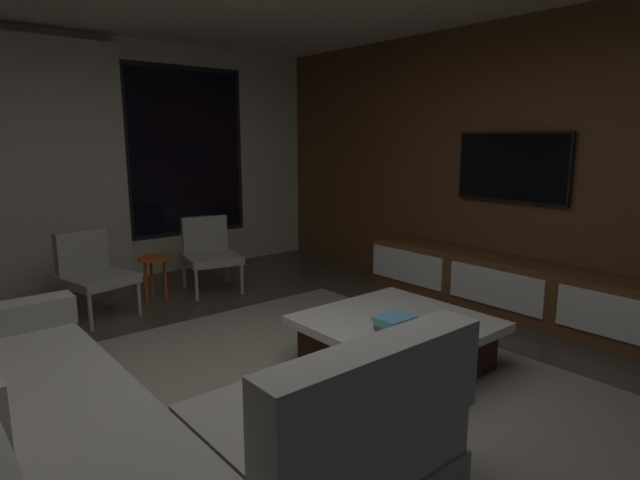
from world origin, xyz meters
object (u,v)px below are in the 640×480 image
(coffee_table, at_px, (396,342))
(mounted_tv, at_px, (512,167))
(book_stack_on_coffee_table, at_px, (396,325))
(side_stool, at_px, (154,265))
(accent_chair_near_window, at_px, (209,250))
(sectional_couch, at_px, (115,435))
(media_console, at_px, (512,288))
(accent_chair_by_curtain, at_px, (92,270))

(coffee_table, xyz_separation_m, mounted_tv, (1.86, 0.28, 1.16))
(book_stack_on_coffee_table, distance_m, side_stool, 2.81)
(accent_chair_near_window, bearing_deg, sectional_couch, -125.41)
(book_stack_on_coffee_table, distance_m, mounted_tv, 2.31)
(coffee_table, height_order, mounted_tv, mounted_tv)
(book_stack_on_coffee_table, height_order, media_console, media_console)
(accent_chair_near_window, distance_m, media_console, 3.09)
(sectional_couch, relative_size, accent_chair_near_window, 3.21)
(sectional_couch, bearing_deg, coffee_table, 2.47)
(coffee_table, distance_m, mounted_tv, 2.21)
(sectional_couch, bearing_deg, accent_chair_by_curtain, 75.16)
(coffee_table, distance_m, side_stool, 2.69)
(accent_chair_near_window, height_order, mounted_tv, mounted_tv)
(accent_chair_by_curtain, xyz_separation_m, media_console, (2.98, -2.46, -0.18))
(media_console, bearing_deg, book_stack_on_coffee_table, -172.17)
(book_stack_on_coffee_table, bearing_deg, sectional_couch, 177.18)
(book_stack_on_coffee_table, bearing_deg, accent_chair_near_window, 87.23)
(book_stack_on_coffee_table, xyz_separation_m, accent_chair_near_window, (0.14, 2.80, 0.02))
(side_stool, relative_size, media_console, 0.15)
(accent_chair_by_curtain, relative_size, mounted_tv, 0.70)
(accent_chair_by_curtain, bearing_deg, book_stack_on_coffee_table, -67.99)
(coffee_table, distance_m, media_console, 1.68)
(accent_chair_near_window, bearing_deg, accent_chair_by_curtain, -176.04)
(coffee_table, bearing_deg, book_stack_on_coffee_table, -138.87)
(coffee_table, bearing_deg, mounted_tv, 8.62)
(side_stool, height_order, mounted_tv, mounted_tv)
(sectional_couch, xyz_separation_m, side_stool, (1.30, 2.68, 0.08))
(media_console, xyz_separation_m, mounted_tv, (0.18, 0.20, 1.10))
(sectional_couch, relative_size, book_stack_on_coffee_table, 9.73)
(sectional_couch, distance_m, media_console, 3.68)
(mounted_tv, bearing_deg, book_stack_on_coffee_table, -167.51)
(sectional_couch, xyz_separation_m, book_stack_on_coffee_table, (1.79, -0.09, 0.13))
(sectional_couch, bearing_deg, side_stool, 64.11)
(book_stack_on_coffee_table, relative_size, mounted_tv, 0.23)
(accent_chair_near_window, relative_size, media_console, 0.25)
(sectional_couch, height_order, side_stool, sectional_couch)
(coffee_table, bearing_deg, media_console, 2.86)
(sectional_couch, distance_m, mounted_tv, 4.01)
(mounted_tv, bearing_deg, coffee_table, -171.38)
(coffee_table, xyz_separation_m, accent_chair_near_window, (-0.06, 2.62, 0.25))
(sectional_couch, relative_size, mounted_tv, 2.23)
(sectional_couch, xyz_separation_m, accent_chair_near_window, (1.93, 2.71, 0.14))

